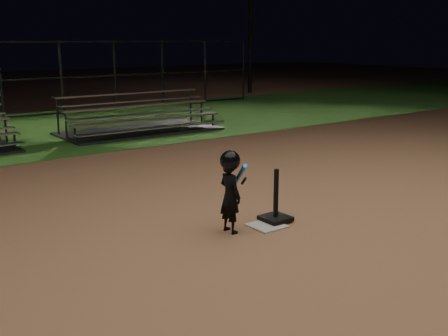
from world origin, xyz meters
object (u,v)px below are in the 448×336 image
(child_batter, at_px, (230,189))
(home_plate, at_px, (267,226))
(bleacher_right, at_px, (140,125))
(batting_tee, at_px, (276,211))

(child_batter, bearing_deg, home_plate, -106.81)
(bleacher_right, bearing_deg, child_batter, -109.06)
(home_plate, distance_m, bleacher_right, 8.37)
(home_plate, bearing_deg, child_batter, 165.59)
(batting_tee, distance_m, bleacher_right, 8.23)
(home_plate, distance_m, child_batter, 0.81)
(home_plate, xyz_separation_m, bleacher_right, (2.33, 8.04, 0.21))
(batting_tee, xyz_separation_m, child_batter, (-0.77, 0.06, 0.44))
(home_plate, relative_size, child_batter, 0.40)
(child_batter, bearing_deg, bleacher_right, -22.34)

